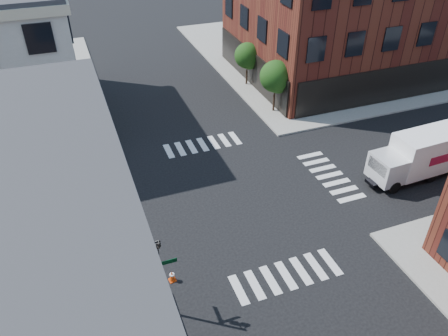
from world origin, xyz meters
TOP-DOWN VIEW (x-y plane):
  - ground at (0.00, 0.00)m, footprint 120.00×120.00m
  - sidewalk_ne at (21.00, 21.00)m, footprint 30.00×30.00m
  - building_ne at (20.50, 16.00)m, footprint 25.00×16.00m
  - tree_near at (7.56, 9.98)m, footprint 2.69×2.69m
  - tree_far at (7.56, 15.98)m, footprint 2.43×2.43m
  - signal_pole at (-6.72, -6.68)m, footprint 1.29×1.24m
  - box_truck at (12.61, -2.08)m, footprint 7.30×2.46m
  - traffic_cone at (-5.70, -5.20)m, footprint 0.41×0.41m

SIDE VIEW (x-z plane):
  - ground at x=0.00m, z-range 0.00..0.00m
  - sidewalk_ne at x=21.00m, z-range 0.00..0.15m
  - traffic_cone at x=-5.70m, z-range -0.01..0.66m
  - box_truck at x=12.61m, z-range 0.07..3.33m
  - signal_pole at x=-6.72m, z-range 0.56..5.16m
  - tree_far at x=7.56m, z-range 0.84..4.91m
  - tree_near at x=7.56m, z-range 0.91..5.41m
  - building_ne at x=20.50m, z-range 0.00..12.00m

